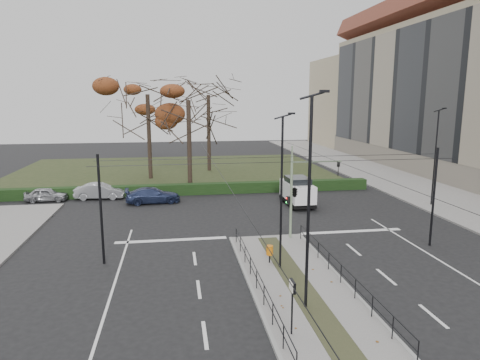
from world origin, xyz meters
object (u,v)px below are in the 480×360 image
Objects in this scene: white_van at (297,191)px; bare_tree_near at (188,107)px; traffic_light at (296,190)px; info_panel at (292,292)px; streetlamp_sidewalk at (435,156)px; parked_car_second at (100,191)px; parked_car_third at (153,195)px; streetlamp_median_far at (282,191)px; bare_tree_center at (208,101)px; litter_bin at (270,250)px; streetlamp_median_near at (309,202)px; parked_car_first at (46,194)px; rust_tree at (147,94)px.

bare_tree_near reaches higher than white_van.
traffic_light is 11.66m from info_panel.
traffic_light is at bearing 73.43° from info_panel.
streetlamp_sidewalk is 28.84m from parked_car_second.
parked_car_third is at bearing -121.18° from bare_tree_near.
white_van is (4.78, 13.34, -2.96)m from streetlamp_median_far.
streetlamp_sidewalk is 23.76m from parked_car_third.
bare_tree_center reaches higher than streetlamp_median_far.
traffic_light is 1.14× the size of parked_car_third.
bare_tree_near is (8.15, 3.34, 7.37)m from parked_car_second.
litter_bin is 6.44m from streetlamp_median_near.
bare_tree_center reaches higher than parked_car_first.
bare_tree_center is at bearing 96.84° from traffic_light.
parked_car_first is at bearing 122.18° from info_panel.
info_panel reaches higher than parked_car_first.
white_van is 0.37× the size of bare_tree_center.
parked_car_second is (-12.03, 22.63, -4.01)m from streetlamp_median_near.
white_van is at bearing -72.30° from bare_tree_center.
litter_bin is 0.12× the size of streetlamp_sidewalk.
streetlamp_sidewalk is 33.13m from parked_car_first.
bare_tree_near is (-6.00, 16.85, 4.90)m from traffic_light.
streetlamp_median_near is at bearing -81.49° from bare_tree_near.
traffic_light is 0.43× the size of rust_tree.
streetlamp_sidewalk is at bearing -34.15° from rust_tree.
streetlamp_median_near is 2.09× the size of parked_car_second.
rust_tree is (-12.82, 14.09, 8.05)m from white_van.
bare_tree_center reaches higher than parked_car_third.
parked_car_first is 15.11m from bare_tree_near.
streetlamp_median_far is 1.00× the size of streetlamp_sidewalk.
traffic_light is 5.31m from litter_bin.
info_panel is at bearing -78.50° from rust_tree.
white_van reaches higher than parked_car_first.
info_panel is 0.24× the size of streetlamp_median_near.
parked_car_first is 9.44m from parked_car_third.
info_panel is at bearing -106.57° from traffic_light.
parked_car_first is 15.36m from rust_tree.
parked_car_third is (9.23, -2.01, 0.06)m from parked_car_first.
streetlamp_median_far is 1.86× the size of parked_car_second.
streetlamp_median_near is (0.44, -5.11, 3.90)m from litter_bin.
parked_car_first is at bearing 132.95° from litter_bin.
white_van is at bearing -107.53° from parked_car_third.
bare_tree_center reaches higher than rust_tree.
streetlamp_median_near is (-2.12, -9.12, 1.54)m from traffic_light.
streetlamp_median_far reaches higher than litter_bin.
parked_car_second is at bearing 113.79° from info_panel.
bare_tree_center reaches higher than traffic_light.
streetlamp_sidewalk is (16.18, 10.55, 3.38)m from litter_bin.
rust_tree is (-7.62, 26.70, 8.48)m from litter_bin.
white_van is (5.20, 12.61, 0.43)m from litter_bin.
white_van is at bearing 72.87° from traffic_light.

